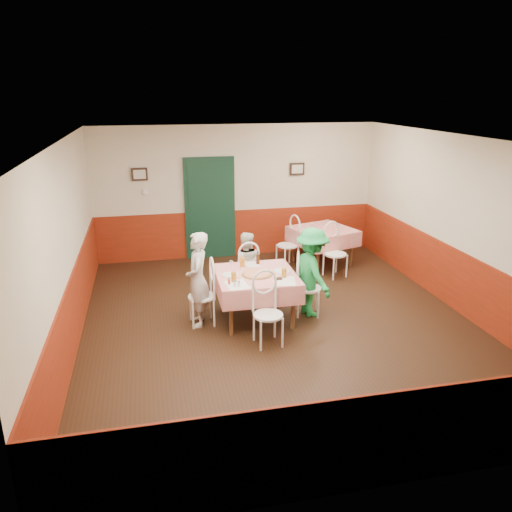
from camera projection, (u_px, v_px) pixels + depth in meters
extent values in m
plane|color=black|center=(279.00, 322.00, 7.80)|extent=(7.00, 7.00, 0.00)
plane|color=white|center=(281.00, 140.00, 6.92)|extent=(7.00, 7.00, 0.00)
cube|color=beige|center=(237.00, 192.00, 10.60)|extent=(6.00, 0.10, 2.80)
cube|color=beige|center=(390.00, 352.00, 4.12)|extent=(6.00, 0.10, 2.80)
cube|color=beige|center=(66.00, 250.00, 6.75)|extent=(0.10, 7.00, 2.80)
cube|color=beige|center=(461.00, 225.00, 7.97)|extent=(0.10, 7.00, 2.80)
cube|color=maroon|center=(238.00, 233.00, 10.87)|extent=(6.00, 0.03, 1.00)
cube|color=maroon|center=(380.00, 441.00, 4.41)|extent=(6.00, 0.03, 1.00)
cube|color=maroon|center=(75.00, 310.00, 7.04)|extent=(0.03, 7.00, 1.00)
cube|color=maroon|center=(453.00, 278.00, 8.25)|extent=(0.03, 7.00, 1.00)
cube|color=black|center=(210.00, 210.00, 10.54)|extent=(0.96, 0.06, 2.10)
cube|color=black|center=(140.00, 174.00, 10.01)|extent=(0.32, 0.03, 0.26)
cube|color=black|center=(297.00, 169.00, 10.68)|extent=(0.32, 0.03, 0.26)
cube|color=white|center=(146.00, 191.00, 10.14)|extent=(0.10, 0.03, 0.10)
cube|color=red|center=(256.00, 297.00, 7.82)|extent=(1.24, 1.24, 0.77)
cube|color=red|center=(322.00, 247.00, 10.32)|extent=(1.40, 1.40, 0.77)
cylinder|color=#B74723|center=(257.00, 274.00, 7.65)|extent=(0.45, 0.45, 0.03)
cylinder|color=white|center=(230.00, 275.00, 7.64)|extent=(0.25, 0.25, 0.01)
cylinder|color=white|center=(282.00, 271.00, 7.79)|extent=(0.25, 0.25, 0.01)
cylinder|color=white|center=(252.00, 265.00, 8.06)|extent=(0.25, 0.25, 0.01)
cylinder|color=#BF7219|center=(234.00, 277.00, 7.36)|extent=(0.08, 0.08, 0.14)
cylinder|color=#BF7219|center=(284.00, 273.00, 7.53)|extent=(0.08, 0.08, 0.14)
cylinder|color=#BF7219|center=(242.00, 262.00, 8.00)|extent=(0.08, 0.08, 0.15)
cylinder|color=#381C0A|center=(258.00, 259.00, 8.07)|extent=(0.06, 0.06, 0.20)
cylinder|color=silver|center=(235.00, 283.00, 7.19)|extent=(0.04, 0.04, 0.09)
cylinder|color=silver|center=(239.00, 284.00, 7.17)|extent=(0.04, 0.04, 0.09)
cylinder|color=#B23319|center=(229.00, 281.00, 7.27)|extent=(0.04, 0.04, 0.09)
cube|color=white|center=(237.00, 285.00, 7.26)|extent=(0.35, 0.43, 0.00)
cube|color=white|center=(285.00, 281.00, 7.41)|extent=(0.38, 0.46, 0.00)
cube|color=black|center=(278.00, 279.00, 7.47)|extent=(0.11, 0.09, 0.02)
imported|color=gray|center=(198.00, 279.00, 7.53)|extent=(0.42, 0.58, 1.47)
imported|color=gray|center=(245.00, 265.00, 8.59)|extent=(0.64, 0.54, 1.18)
imported|color=gray|center=(312.00, 272.00, 7.88)|extent=(0.71, 1.02, 1.44)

